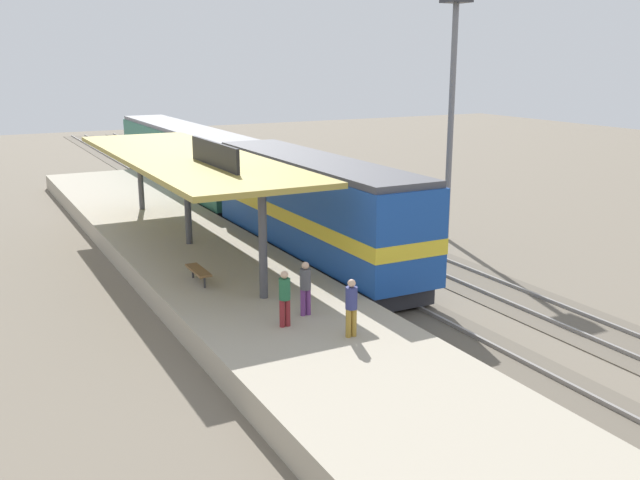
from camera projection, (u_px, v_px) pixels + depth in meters
ground_plane at (325, 245)px, 33.65m from camera, size 120.00×120.00×0.00m
track_near at (287, 250)px, 32.73m from camera, size 3.20×110.00×0.16m
track_far at (372, 238)px, 34.81m from camera, size 3.20×110.00×0.16m
platform at (190, 253)px, 30.55m from camera, size 6.00×44.00×0.90m
station_canopy at (186, 159)px, 29.45m from camera, size 5.20×18.00×4.70m
platform_bench at (198, 271)px, 25.02m from camera, size 0.44×1.70×0.50m
locomotive at (314, 210)px, 29.85m from camera, size 2.93×14.43×4.44m
passenger_carriage_single at (184, 159)px, 45.29m from camera, size 2.90×20.00×4.24m
light_mast at (454, 62)px, 32.75m from camera, size 1.10×1.10×11.70m
person_waiting at (351, 305)px, 20.07m from camera, size 0.34×0.34×1.71m
person_walking at (305, 286)px, 21.76m from camera, size 0.34×0.34×1.71m
person_boarding at (285, 296)px, 20.83m from camera, size 0.34×0.34×1.71m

